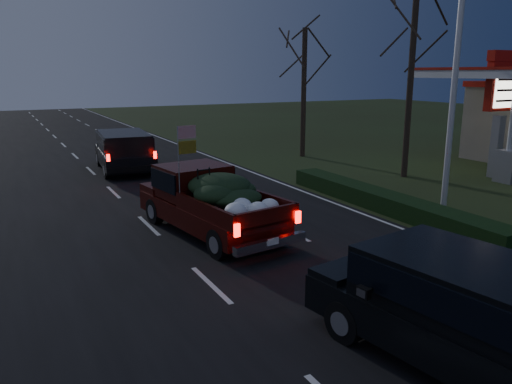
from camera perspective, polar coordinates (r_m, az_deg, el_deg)
name	(u,v)px	position (r m, az deg, el deg)	size (l,w,h in m)	color
ground	(211,285)	(11.44, -5.18, -10.57)	(120.00, 120.00, 0.00)	black
road_asphalt	(211,285)	(11.43, -5.18, -10.53)	(14.00, 120.00, 0.02)	black
hedge_row	(386,202)	(17.82, 14.60, -1.08)	(1.00, 10.00, 0.60)	black
light_pole	(458,46)	(17.82, 22.07, 15.22)	(0.50, 0.90, 9.16)	silver
gas_price_pylon	(502,93)	(24.77, 26.34, 10.10)	(2.00, 0.41, 5.57)	gray
bare_tree_mid	(414,32)	(23.48, 17.61, 17.05)	(3.60, 3.60, 8.50)	black
bare_tree_far	(304,62)	(28.27, 5.55, 14.62)	(3.60, 3.60, 7.00)	black
pickup_truck	(210,198)	(14.69, -5.32, -0.64)	(2.83, 5.73, 2.88)	#390B07
lead_suv	(124,147)	(24.74, -14.87, 4.94)	(2.72, 5.52, 1.53)	black
rear_suv	(477,307)	(8.62, 23.92, -11.91)	(2.93, 5.44, 1.49)	black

